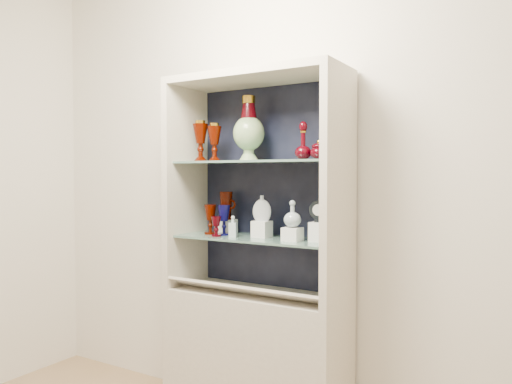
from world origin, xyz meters
The scene contains 31 objects.
wall_back centered at (0.00, 1.75, 1.40)m, with size 3.50×0.02×2.80m, color silver.
cabinet_base centered at (0.00, 1.53, 0.38)m, with size 1.00×0.40×0.75m, color #BFB5A1.
cabinet_back_panel centered at (0.00, 1.72, 1.32)m, with size 0.98×0.02×1.15m, color black.
cabinet_side_left centered at (-0.48, 1.53, 1.32)m, with size 0.04×0.40×1.15m, color #BFB5A1.
cabinet_side_right centered at (0.48, 1.53, 1.32)m, with size 0.04×0.40×1.15m, color #BFB5A1.
cabinet_top_cap centered at (0.00, 1.53, 1.92)m, with size 1.00×0.40×0.04m, color #BFB5A1.
shelf_lower centered at (0.00, 1.55, 1.04)m, with size 0.92×0.34×0.01m, color slate.
shelf_upper centered at (0.00, 1.55, 1.46)m, with size 0.92×0.34×0.01m, color slate.
label_ledge centered at (0.00, 1.42, 0.78)m, with size 0.92×0.18×0.01m, color #BFB5A1.
label_card_0 centered at (-0.24, 1.42, 0.80)m, with size 0.10×0.07×0.00m, color white.
label_card_1 centered at (0.26, 1.42, 0.80)m, with size 0.10×0.07×0.00m, color white.
label_card_2 centered at (0.04, 1.42, 0.80)m, with size 0.10×0.07×0.00m, color white.
label_card_3 centered at (0.30, 1.42, 0.80)m, with size 0.10×0.07×0.00m, color white.
pedestal_lamp_left centered at (-0.28, 1.54, 1.58)m, with size 0.08×0.08×0.22m, color #440C00, non-canonical shape.
pedestal_lamp_right centered at (-0.37, 1.53, 1.59)m, with size 0.09×0.09×0.24m, color #440C00, non-canonical shape.
enamel_urn centered at (-0.07, 1.57, 1.65)m, with size 0.18×0.18×0.36m, color #0F4B2B, non-canonical shape.
ruby_decanter_a centered at (0.29, 1.51, 1.58)m, with size 0.09×0.09×0.22m, color #460109, non-canonical shape.
ruby_decanter_b centered at (0.38, 1.64, 1.58)m, with size 0.10×0.10×0.23m, color #460109, non-canonical shape.
lidded_bowl centered at (0.38, 1.50, 1.52)m, with size 0.09×0.09×0.10m, color #460109, non-canonical shape.
cobalt_goblet centered at (-0.22, 1.54, 1.14)m, with size 0.07×0.07×0.17m, color #090741, non-canonical shape.
ruby_goblet_tall centered at (-0.31, 1.54, 1.14)m, with size 0.07×0.07×0.17m, color #440C00, non-canonical shape.
ruby_goblet_small centered at (-0.22, 1.47, 1.11)m, with size 0.06×0.06×0.11m, color #460109, non-canonical shape.
riser_ruby_pitcher centered at (-0.27, 1.63, 1.09)m, with size 0.10×0.10×0.08m, color silver.
ruby_pitcher centered at (-0.27, 1.63, 1.21)m, with size 0.12×0.08×0.16m, color #440C00, non-canonical shape.
clear_square_bottle centered at (-0.12, 1.49, 1.11)m, with size 0.04×0.04×0.12m, color #A4B7BF, non-canonical shape.
riser_flat_flask centered at (0.02, 1.56, 1.09)m, with size 0.09×0.09×0.09m, color silver.
flat_flask centered at (0.02, 1.56, 1.21)m, with size 0.10×0.04×0.15m, color #B0BAC5, non-canonical shape.
riser_clear_round_decanter centered at (0.23, 1.51, 1.08)m, with size 0.09×0.09×0.07m, color silver.
clear_round_decanter centered at (0.23, 1.51, 1.19)m, with size 0.09×0.09×0.13m, color #A4B7BF, non-canonical shape.
riser_cameo_medallion centered at (0.36, 1.56, 1.10)m, with size 0.08×0.08×0.10m, color silver.
cameo_medallion centered at (0.36, 1.56, 1.21)m, with size 0.10×0.04×0.12m, color black, non-canonical shape.
Camera 1 is at (1.40, -0.80, 1.39)m, focal length 35.00 mm.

